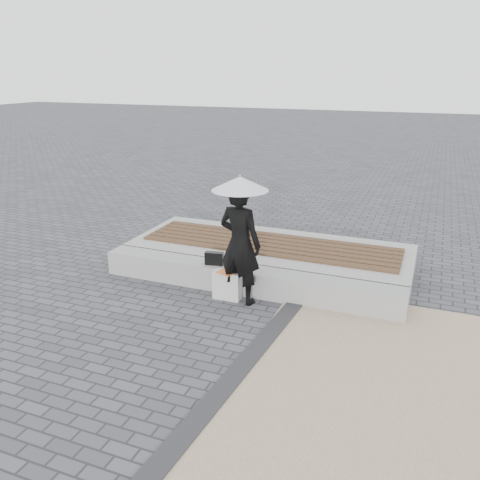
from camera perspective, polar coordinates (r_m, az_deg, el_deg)
name	(u,v)px	position (r m, az deg, el deg)	size (l,w,h in m)	color
ground	(203,338)	(6.81, -4.24, -11.11)	(80.00, 80.00, 0.00)	#4B4B50
terrazzo_zone	(463,419)	(5.89, 24.19, -18.19)	(5.00, 5.00, 0.02)	tan
edging_band	(241,368)	(6.15, 0.17, -14.46)	(0.25, 5.20, 0.04)	#2B2B2D
seating_ledge	(246,280)	(8.03, 0.70, -4.57)	(5.00, 0.45, 0.40)	gray
timber_platform	(270,255)	(9.08, 3.42, -1.75)	(5.00, 2.00, 0.40)	#AFAFA9
timber_decking	(270,244)	(9.01, 3.45, -0.44)	(4.60, 1.20, 0.04)	brown
woman	(240,244)	(7.43, 0.00, -0.44)	(0.69, 0.45, 1.88)	black
parasol	(240,183)	(7.18, 0.00, 6.51)	(0.83, 0.83, 1.06)	silver
handbag	(214,258)	(8.07, -2.98, -2.12)	(0.30, 0.11, 0.21)	black
canvas_tote	(227,285)	(7.77, -1.49, -5.21)	(0.43, 0.18, 0.46)	beige
magazine	(226,273)	(7.63, -1.65, -3.75)	(0.26, 0.19, 0.01)	#FD272C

